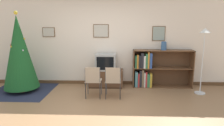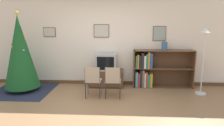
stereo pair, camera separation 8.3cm
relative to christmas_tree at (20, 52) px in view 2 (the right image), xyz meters
name	(u,v)px [view 2 (the right image)]	position (x,y,z in m)	size (l,w,h in m)	color
ground_plane	(95,114)	(2.26, -1.40, -1.10)	(24.00, 24.00, 0.00)	#936B47
wall_back	(105,41)	(2.26, 0.79, 0.25)	(8.40, 0.11, 2.70)	silver
area_rug	(24,90)	(0.00, 0.00, -1.09)	(1.64, 1.66, 0.01)	#23283D
christmas_tree	(20,52)	(0.00, 0.00, 0.00)	(0.95, 0.95, 2.19)	maroon
tv_console	(106,78)	(2.33, 0.49, -0.84)	(1.02, 0.46, 0.51)	#412A1A
television	(106,62)	(2.33, 0.48, -0.34)	(0.59, 0.45, 0.49)	#9E9E99
folding_chair_left	(93,80)	(2.08, -0.46, -0.62)	(0.40, 0.40, 0.82)	tan
folding_chair_right	(113,80)	(2.58, -0.46, -0.62)	(0.40, 0.40, 0.82)	tan
bookshelf	(152,70)	(3.69, 0.54, -0.57)	(1.74, 0.36, 1.11)	brown
vase	(164,46)	(4.02, 0.53, 0.14)	(0.16, 0.16, 0.25)	#335684
standing_lamp	(205,44)	(4.93, -0.02, 0.25)	(0.28, 0.28, 1.76)	silver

